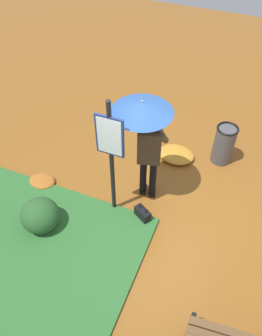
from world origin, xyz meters
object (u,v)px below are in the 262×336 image
(person_with_umbrella, at_px, (145,128))
(trash_bin, at_px, (224,144))
(handbag, at_px, (143,214))
(info_sign_post, at_px, (111,149))

(person_with_umbrella, xyz_separation_m, trash_bin, (-1.15, -1.40, -1.13))
(person_with_umbrella, distance_m, handbag, 1.54)
(info_sign_post, distance_m, trash_bin, 2.65)
(handbag, bearing_deg, trash_bin, -115.84)
(handbag, distance_m, trash_bin, 2.19)
(info_sign_post, relative_size, handbag, 6.22)
(person_with_umbrella, distance_m, info_sign_post, 0.65)
(person_with_umbrella, distance_m, trash_bin, 2.13)
(handbag, height_order, trash_bin, trash_bin)
(info_sign_post, height_order, trash_bin, info_sign_post)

